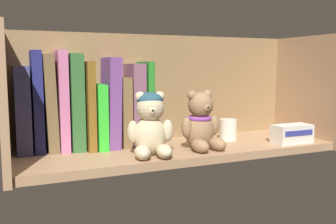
# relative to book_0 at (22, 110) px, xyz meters

# --- Properties ---
(shelf_board) EXTENTS (0.80, 0.24, 0.02)m
(shelf_board) POSITION_rel_book_0_xyz_m (0.37, -0.09, -0.11)
(shelf_board) COLOR #A87F5B
(shelf_board) RESTS_ON ground
(shelf_back_panel) EXTENTS (0.83, 0.01, 0.31)m
(shelf_back_panel) POSITION_rel_book_0_xyz_m (0.37, 0.04, 0.03)
(shelf_back_panel) COLOR olive
(shelf_back_panel) RESTS_ON ground
(shelf_side_panel_left) EXTENTS (0.02, 0.27, 0.31)m
(shelf_side_panel_left) POSITION_rel_book_0_xyz_m (-0.04, -0.09, 0.03)
(shelf_side_panel_left) COLOR #A87F5B
(shelf_side_panel_left) RESTS_ON ground
(shelf_side_panel_right) EXTENTS (0.02, 0.27, 0.31)m
(shelf_side_panel_right) POSITION_rel_book_0_xyz_m (0.78, -0.09, 0.03)
(shelf_side_panel_right) COLOR #A87F5B
(shelf_side_panel_right) RESTS_ON ground
(book_0) EXTENTS (0.03, 0.11, 0.21)m
(book_0) POSITION_rel_book_0_xyz_m (0.00, 0.00, 0.00)
(book_0) COLOR #3B3D74
(book_0) RESTS_ON shelf_board
(book_1) EXTENTS (0.02, 0.10, 0.24)m
(book_1) POSITION_rel_book_0_xyz_m (0.03, 0.00, 0.02)
(book_1) COLOR navy
(book_1) RESTS_ON shelf_board
(book_2) EXTENTS (0.03, 0.11, 0.24)m
(book_2) POSITION_rel_book_0_xyz_m (0.06, 0.00, 0.01)
(book_2) COLOR brown
(book_2) RESTS_ON shelf_board
(book_3) EXTENTS (0.02, 0.11, 0.24)m
(book_3) POSITION_rel_book_0_xyz_m (0.09, 0.00, 0.02)
(book_3) COLOR #C66B97
(book_3) RESTS_ON shelf_board
(book_4) EXTENTS (0.03, 0.12, 0.24)m
(book_4) POSITION_rel_book_0_xyz_m (0.12, 0.00, 0.01)
(book_4) COLOR #336732
(book_4) RESTS_ON shelf_board
(book_5) EXTENTS (0.02, 0.15, 0.22)m
(book_5) POSITION_rel_book_0_xyz_m (0.15, 0.00, 0.01)
(book_5) COLOR brown
(book_5) RESTS_ON shelf_board
(book_6) EXTENTS (0.02, 0.15, 0.16)m
(book_6) POSITION_rel_book_0_xyz_m (0.18, 0.00, -0.02)
(book_6) COLOR green
(book_6) RESTS_ON shelf_board
(book_7) EXTENTS (0.04, 0.14, 0.23)m
(book_7) POSITION_rel_book_0_xyz_m (0.21, 0.00, 0.01)
(book_7) COLOR #6E3F83
(book_7) RESTS_ON shelf_board
(book_8) EXTENTS (0.02, 0.13, 0.18)m
(book_8) POSITION_rel_book_0_xyz_m (0.24, 0.00, -0.01)
(book_8) COLOR brown
(book_8) RESTS_ON shelf_board
(book_9) EXTENTS (0.03, 0.12, 0.21)m
(book_9) POSITION_rel_book_0_xyz_m (0.28, 0.00, 0.00)
(book_9) COLOR #815269
(book_9) RESTS_ON shelf_board
(book_10) EXTENTS (0.02, 0.12, 0.22)m
(book_10) POSITION_rel_book_0_xyz_m (0.31, 0.00, 0.01)
(book_10) COLOR #288126
(book_10) RESTS_ON shelf_board
(teddy_bear_larger) EXTENTS (0.11, 0.12, 0.15)m
(teddy_bear_larger) POSITION_rel_book_0_xyz_m (0.27, -0.15, -0.03)
(teddy_bear_larger) COLOR beige
(teddy_bear_larger) RESTS_ON shelf_board
(teddy_bear_smaller) EXTENTS (0.11, 0.11, 0.15)m
(teddy_bear_smaller) POSITION_rel_book_0_xyz_m (0.41, -0.13, -0.04)
(teddy_bear_smaller) COLOR #93704C
(teddy_bear_smaller) RESTS_ON shelf_board
(pillar_candle) EXTENTS (0.05, 0.05, 0.06)m
(pillar_candle) POSITION_rel_book_0_xyz_m (0.53, -0.07, -0.07)
(pillar_candle) COLOR silver
(pillar_candle) RESTS_ON shelf_board
(small_product_box) EXTENTS (0.11, 0.05, 0.05)m
(small_product_box) POSITION_rel_book_0_xyz_m (0.67, -0.17, -0.08)
(small_product_box) COLOR silver
(small_product_box) RESTS_ON shelf_board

